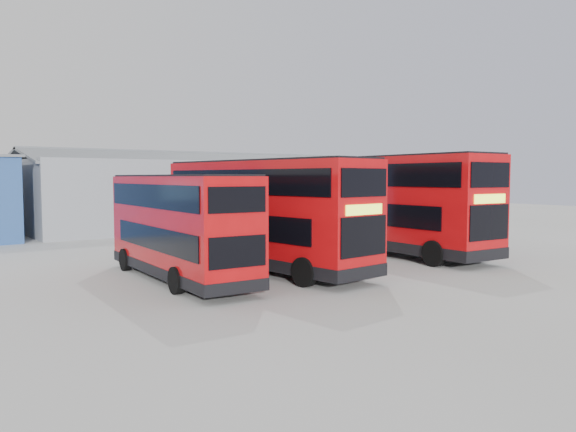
{
  "coord_description": "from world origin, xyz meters",
  "views": [
    {
      "loc": [
        -14.92,
        -20.8,
        3.86
      ],
      "look_at": [
        0.05,
        -0.62,
        2.1
      ],
      "focal_mm": 35.0,
      "sensor_mm": 36.0,
      "label": 1
    }
  ],
  "objects_px": {
    "double_decker_left": "(179,228)",
    "single_decker_blue": "(335,212)",
    "double_decker_right": "(392,205)",
    "maintenance_shed": "(217,192)",
    "double_decker_centre": "(265,216)"
  },
  "relations": [
    {
      "from": "double_decker_left",
      "to": "maintenance_shed",
      "type": "bearing_deg",
      "value": -118.93
    },
    {
      "from": "single_decker_blue",
      "to": "maintenance_shed",
      "type": "bearing_deg",
      "value": -88.88
    },
    {
      "from": "double_decker_left",
      "to": "single_decker_blue",
      "type": "distance_m",
      "value": 18.89
    },
    {
      "from": "single_decker_blue",
      "to": "double_decker_centre",
      "type": "bearing_deg",
      "value": 27.67
    },
    {
      "from": "double_decker_right",
      "to": "single_decker_blue",
      "type": "xyz_separation_m",
      "value": [
        4.53,
        9.37,
        -1.0
      ]
    },
    {
      "from": "double_decker_left",
      "to": "single_decker_blue",
      "type": "bearing_deg",
      "value": -145.76
    },
    {
      "from": "double_decker_centre",
      "to": "double_decker_right",
      "type": "bearing_deg",
      "value": -2.76
    },
    {
      "from": "double_decker_right",
      "to": "single_decker_blue",
      "type": "bearing_deg",
      "value": 67.43
    },
    {
      "from": "double_decker_left",
      "to": "single_decker_blue",
      "type": "height_order",
      "value": "double_decker_left"
    },
    {
      "from": "double_decker_right",
      "to": "single_decker_blue",
      "type": "height_order",
      "value": "double_decker_right"
    },
    {
      "from": "double_decker_left",
      "to": "double_decker_right",
      "type": "distance_m",
      "value": 11.72
    },
    {
      "from": "single_decker_blue",
      "to": "double_decker_left",
      "type": "bearing_deg",
      "value": 20.45
    },
    {
      "from": "maintenance_shed",
      "to": "double_decker_right",
      "type": "height_order",
      "value": "maintenance_shed"
    },
    {
      "from": "maintenance_shed",
      "to": "single_decker_blue",
      "type": "bearing_deg",
      "value": -78.59
    },
    {
      "from": "single_decker_blue",
      "to": "double_decker_right",
      "type": "bearing_deg",
      "value": 53.94
    }
  ]
}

